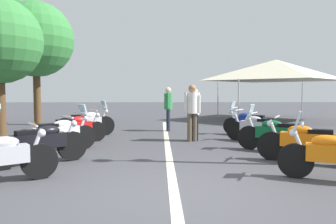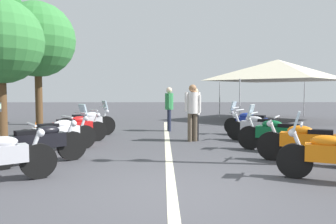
% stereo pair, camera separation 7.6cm
% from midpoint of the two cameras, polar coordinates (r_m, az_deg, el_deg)
% --- Properties ---
extents(ground_plane, '(80.00, 80.00, 0.00)m').
position_cam_midpoint_polar(ground_plane, '(5.13, 0.61, -13.96)').
color(ground_plane, '#424247').
extents(lane_centre_stripe, '(14.27, 0.16, 0.01)m').
position_cam_midpoint_polar(lane_centre_stripe, '(9.08, -0.30, -6.14)').
color(lane_centre_stripe, beige).
rests_on(lane_centre_stripe, ground_plane).
extents(motorcycle_left_row_1, '(1.38, 1.74, 1.01)m').
position_cam_midpoint_polar(motorcycle_left_row_1, '(7.39, -21.82, -5.08)').
color(motorcycle_left_row_1, black).
rests_on(motorcycle_left_row_1, ground_plane).
extents(motorcycle_left_row_2, '(1.48, 1.74, 1.21)m').
position_cam_midpoint_polar(motorcycle_left_row_2, '(8.78, -19.05, -3.63)').
color(motorcycle_left_row_2, black).
rests_on(motorcycle_left_row_2, ground_plane).
extents(motorcycle_left_row_3, '(1.30, 1.81, 0.99)m').
position_cam_midpoint_polar(motorcycle_left_row_3, '(10.06, -16.50, -2.76)').
color(motorcycle_left_row_3, black).
rests_on(motorcycle_left_row_3, ground_plane).
extents(motorcycle_left_row_4, '(1.14, 1.84, 1.23)m').
position_cam_midpoint_polar(motorcycle_left_row_4, '(11.44, -14.30, -1.82)').
color(motorcycle_left_row_4, black).
rests_on(motorcycle_left_row_4, ground_plane).
extents(motorcycle_right_row_1, '(1.17, 1.99, 1.00)m').
position_cam_midpoint_polar(motorcycle_right_row_1, '(7.61, 23.11, -4.88)').
color(motorcycle_right_row_1, black).
rests_on(motorcycle_right_row_1, ground_plane).
extents(motorcycle_right_row_2, '(1.23, 1.90, 1.20)m').
position_cam_midpoint_polar(motorcycle_right_row_2, '(8.77, 18.48, -3.63)').
color(motorcycle_right_row_2, black).
rests_on(motorcycle_right_row_2, ground_plane).
extents(motorcycle_right_row_3, '(1.35, 1.78, 0.98)m').
position_cam_midpoint_polar(motorcycle_right_row_3, '(10.26, 15.37, -2.64)').
color(motorcycle_right_row_3, black).
rests_on(motorcycle_right_row_3, ground_plane).
extents(motorcycle_right_row_4, '(1.16, 1.74, 1.19)m').
position_cam_midpoint_polar(motorcycle_right_row_4, '(11.67, 13.96, -1.81)').
color(motorcycle_right_row_4, black).
rests_on(motorcycle_right_row_4, ground_plane).
extents(traffic_cone_1, '(0.36, 0.36, 0.61)m').
position_cam_midpoint_polar(traffic_cone_1, '(10.85, -22.50, -3.27)').
color(traffic_cone_1, orange).
rests_on(traffic_cone_1, ground_plane).
extents(bystander_1, '(0.53, 0.32, 1.70)m').
position_cam_midpoint_polar(bystander_1, '(12.58, -0.13, 1.16)').
color(bystander_1, '#1E2338').
rests_on(bystander_1, ground_plane).
extents(bystander_2, '(0.45, 0.35, 1.65)m').
position_cam_midpoint_polar(bystander_2, '(10.18, 4.42, 0.38)').
color(bystander_2, black).
rests_on(bystander_2, ground_plane).
extents(bystander_3, '(0.32, 0.49, 1.75)m').
position_cam_midpoint_polar(bystander_3, '(10.00, 4.04, 0.70)').
color(bystander_3, brown).
rests_on(bystander_3, ground_plane).
extents(roadside_tree_1, '(3.40, 3.40, 5.59)m').
position_cam_midpoint_polar(roadside_tree_1, '(16.23, -22.35, 11.66)').
color(roadside_tree_1, brown).
rests_on(roadside_tree_1, ground_plane).
extents(event_tent, '(5.74, 5.74, 3.20)m').
position_cam_midpoint_polar(event_tent, '(18.10, 18.29, 6.99)').
color(event_tent, beige).
rests_on(event_tent, ground_plane).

